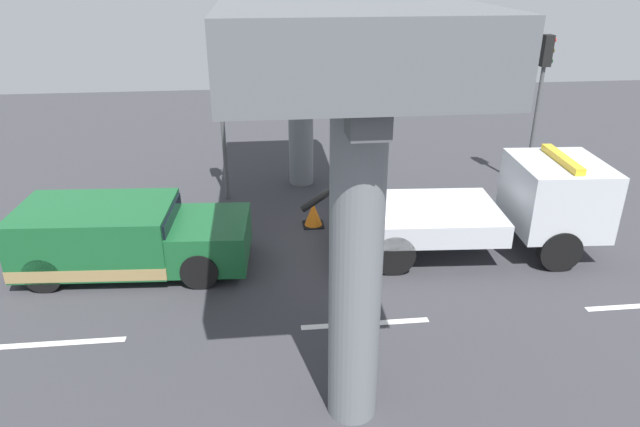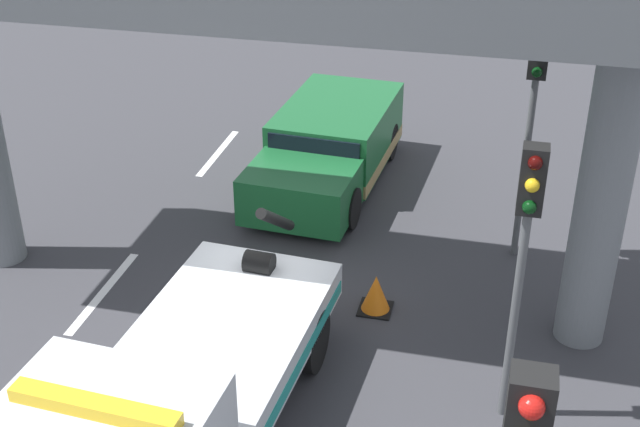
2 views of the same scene
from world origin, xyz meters
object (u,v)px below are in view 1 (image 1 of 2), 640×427
tow_truck_white (498,206)px  traffic_cone_orange (313,215)px  traffic_light_far (377,95)px  towed_van_green (124,238)px  traffic_light_near (221,94)px  traffic_light_mid (542,80)px

tow_truck_white → traffic_cone_orange: 4.83m
traffic_cone_orange → traffic_light_far: bearing=46.4°
tow_truck_white → traffic_light_far: 5.04m
towed_van_green → traffic_light_near: traffic_light_near is taller
traffic_light_mid → traffic_cone_orange: traffic_light_mid is taller
traffic_light_far → traffic_light_mid: traffic_light_mid is taller
towed_van_green → traffic_cone_orange: bearing=21.9°
tow_truck_white → towed_van_green: size_ratio=1.37×
towed_van_green → traffic_cone_orange: towed_van_green is taller
traffic_cone_orange → traffic_light_near: bearing=137.2°
traffic_light_near → tow_truck_white: bearing=-31.4°
tow_truck_white → traffic_light_mid: (2.76, 4.12, 2.20)m
towed_van_green → traffic_cone_orange: 4.99m
tow_truck_white → traffic_light_near: traffic_light_near is taller
traffic_light_far → traffic_cone_orange: bearing=-133.6°
towed_van_green → traffic_light_far: traffic_light_far is taller
traffic_light_far → traffic_light_near: bearing=180.0°
tow_truck_white → traffic_cone_orange: (-4.34, 1.90, -0.88)m
towed_van_green → traffic_cone_orange: (4.61, 1.85, -0.46)m
traffic_cone_orange → tow_truck_white: bearing=-23.7°
traffic_light_mid → traffic_light_far: bearing=-180.0°
tow_truck_white → traffic_light_near: bearing=148.6°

